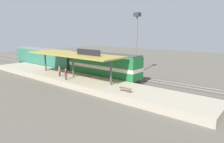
# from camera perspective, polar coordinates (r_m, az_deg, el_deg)

# --- Properties ---
(ground_plane) EXTENTS (120.00, 120.00, 0.00)m
(ground_plane) POSITION_cam_1_polar(r_m,az_deg,el_deg) (37.88, -3.20, -1.16)
(ground_plane) COLOR #5B564C
(track_near) EXTENTS (3.20, 110.00, 0.16)m
(track_near) POSITION_cam_1_polar(r_m,az_deg,el_deg) (36.47, -5.33, -1.63)
(track_near) COLOR #4E4941
(track_near) RESTS_ON ground
(track_far) EXTENTS (3.20, 110.00, 0.16)m
(track_far) POSITION_cam_1_polar(r_m,az_deg,el_deg) (39.78, -0.66, -0.50)
(track_far) COLOR #4E4941
(track_far) RESTS_ON ground
(platform) EXTENTS (6.00, 44.00, 0.90)m
(platform) POSITION_cam_1_polar(r_m,az_deg,el_deg) (33.36, -10.92, -2.27)
(platform) COLOR #A89E89
(platform) RESTS_ON ground
(station_canopy) EXTENTS (5.20, 18.00, 4.70)m
(station_canopy) POSITION_cam_1_polar(r_m,az_deg,el_deg) (32.60, -11.08, 4.71)
(station_canopy) COLOR #47474C
(station_canopy) RESTS_ON platform
(platform_bench) EXTENTS (0.44, 1.70, 0.50)m
(platform_bench) POSITION_cam_1_polar(r_m,az_deg,el_deg) (24.50, 3.79, -4.84)
(platform_bench) COLOR #333338
(platform_bench) RESTS_ON platform
(locomotive) EXTENTS (2.93, 14.43, 4.44)m
(locomotive) POSITION_cam_1_polar(r_m,az_deg,el_deg) (34.43, -2.65, 1.68)
(locomotive) COLOR #28282D
(locomotive) RESTS_ON track_near
(passenger_carriage_single) EXTENTS (2.90, 20.00, 4.24)m
(passenger_carriage_single) POSITION_cam_1_polar(r_m,az_deg,el_deg) (48.29, -18.73, 3.73)
(passenger_carriage_single) COLOR #28282D
(passenger_carriage_single) RESTS_ON track_near
(freight_car) EXTENTS (2.80, 12.00, 3.54)m
(freight_car) POSITION_cam_1_polar(r_m,az_deg,el_deg) (42.57, -5.49, 2.87)
(freight_car) COLOR #28282D
(freight_car) RESTS_ON track_far
(light_mast) EXTENTS (1.10, 1.10, 11.70)m
(light_mast) POSITION_cam_1_polar(r_m,az_deg,el_deg) (39.09, 7.11, 11.56)
(light_mast) COLOR slate
(light_mast) RESTS_ON ground
(person_waiting) EXTENTS (0.34, 0.34, 1.71)m
(person_waiting) POSITION_cam_1_polar(r_m,az_deg,el_deg) (33.94, -14.77, 0.22)
(person_waiting) COLOR #663375
(person_waiting) RESTS_ON platform
(person_walking) EXTENTS (0.34, 0.34, 1.71)m
(person_walking) POSITION_cam_1_polar(r_m,az_deg,el_deg) (31.27, -13.07, -0.62)
(person_walking) COLOR #4C4C51
(person_walking) RESTS_ON platform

